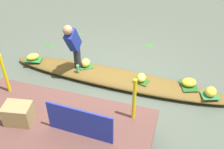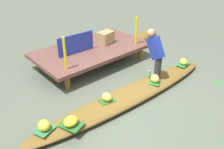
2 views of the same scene
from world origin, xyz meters
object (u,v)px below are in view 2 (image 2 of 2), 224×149
moored_boat (138,39)px  produce_crate (106,37)px  vendor_boat (129,96)px  vendor_person (155,52)px  banana_bunch_2 (155,79)px  banana_bunch_3 (44,125)px  banana_bunch_0 (71,121)px  market_banner (76,44)px  banana_bunch_1 (183,61)px  water_bottle (149,74)px  banana_bunch_4 (107,97)px

moored_boat → produce_crate: size_ratio=5.16×
moored_boat → vendor_boat: bearing=-149.6°
vendor_boat → vendor_person: (0.93, 0.09, 0.78)m
banana_bunch_2 → banana_bunch_3: 2.78m
banana_bunch_0 → produce_crate: size_ratio=0.68×
banana_bunch_0 → vendor_person: vendor_person is taller
market_banner → banana_bunch_1: bearing=-41.6°
vendor_boat → water_bottle: 0.88m
banana_bunch_4 → banana_bunch_0: bearing=-171.7°
moored_boat → banana_bunch_2: 3.09m
vendor_boat → banana_bunch_2: bearing=-5.9°
banana_bunch_0 → banana_bunch_1: size_ratio=1.04×
vendor_boat → banana_bunch_4: bearing=174.5°
vendor_boat → banana_bunch_1: bearing=2.0°
banana_bunch_3 → moored_boat: bearing=24.4°
banana_bunch_3 → water_bottle: size_ratio=1.33×
water_bottle → banana_bunch_3: bearing=-179.6°
vendor_boat → banana_bunch_1: 2.09m
vendor_boat → banana_bunch_2: size_ratio=22.95×
moored_boat → vendor_person: bearing=-138.9°
banana_bunch_4 → water_bottle: 1.44m
water_bottle → produce_crate: size_ratio=0.41×
banana_bunch_0 → banana_bunch_1: (3.65, 0.07, -0.00)m
vendor_person → banana_bunch_4: bearing=-179.5°
moored_boat → banana_bunch_0: banana_bunch_0 is taller
vendor_boat → vendor_person: vendor_person is taller
banana_bunch_1 → vendor_boat: bearing=-179.9°
banana_bunch_3 → vendor_person: size_ratio=0.20×
vendor_boat → moored_boat: size_ratio=2.25×
moored_boat → banana_bunch_1: banana_bunch_1 is taller
banana_bunch_1 → banana_bunch_0: bearing=-178.9°
vendor_boat → banana_bunch_1: size_ratio=17.75×
vendor_boat → banana_bunch_4: size_ratio=22.43×
vendor_boat → produce_crate: 2.37m
banana_bunch_3 → vendor_person: (2.94, -0.05, 0.58)m
vendor_boat → vendor_person: size_ratio=4.28×
banana_bunch_0 → banana_bunch_2: (2.33, -0.03, 0.02)m
banana_bunch_0 → banana_bunch_3: bearing=155.0°
banana_bunch_0 → produce_crate: bearing=39.0°
banana_bunch_3 → vendor_person: 2.99m
banana_bunch_2 → vendor_person: vendor_person is taller
banana_bunch_3 → vendor_person: vendor_person is taller
banana_bunch_2 → market_banner: bearing=109.9°
banana_bunch_4 → market_banner: size_ratio=0.21×
produce_crate → banana_bunch_4: bearing=-129.6°
banana_bunch_1 → banana_bunch_2: size_ratio=1.29×
moored_boat → vendor_person: 2.93m
produce_crate → banana_bunch_3: bearing=-147.9°
banana_bunch_2 → banana_bunch_4: size_ratio=0.98×
vendor_person → market_banner: size_ratio=1.11×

